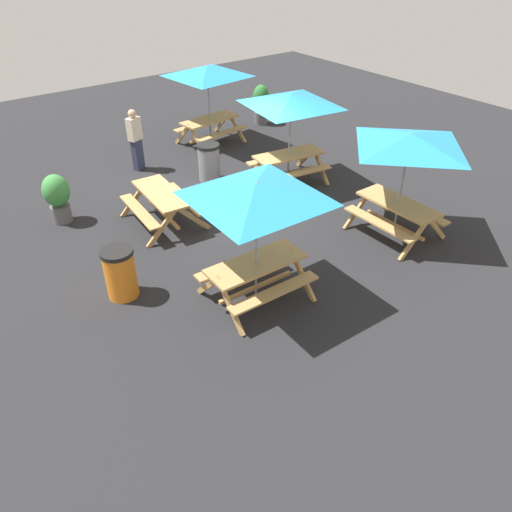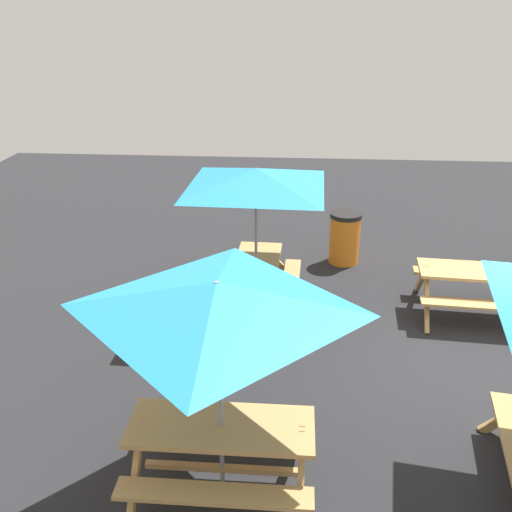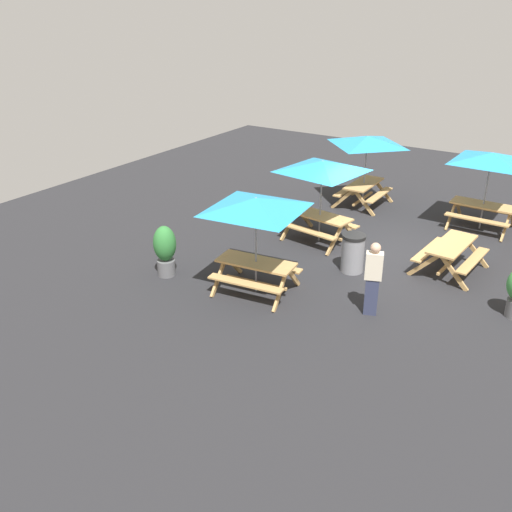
# 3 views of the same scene
# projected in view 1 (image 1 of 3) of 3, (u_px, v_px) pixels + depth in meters

# --- Properties ---
(ground_plane) EXTENTS (24.00, 24.00, 0.00)m
(ground_plane) POSITION_uv_depth(u_px,v_px,m) (240.00, 200.00, 12.34)
(ground_plane) COLOR #232326
(ground_plane) RESTS_ON ground
(picnic_table_0) EXTENTS (2.83, 2.83, 2.34)m
(picnic_table_0) POSITION_uv_depth(u_px,v_px,m) (256.00, 200.00, 8.06)
(picnic_table_0) COLOR tan
(picnic_table_0) RESTS_ON ground
(picnic_table_1) EXTENTS (2.81, 2.81, 2.34)m
(picnic_table_1) POSITION_uv_depth(u_px,v_px,m) (207.00, 77.00, 14.37)
(picnic_table_1) COLOR tan
(picnic_table_1) RESTS_ON ground
(picnic_table_2) EXTENTS (1.90, 1.65, 0.81)m
(picnic_table_2) POSITION_uv_depth(u_px,v_px,m) (162.00, 200.00, 11.11)
(picnic_table_2) COLOR tan
(picnic_table_2) RESTS_ON ground
(picnic_table_3) EXTENTS (2.00, 2.00, 2.34)m
(picnic_table_3) POSITION_uv_depth(u_px,v_px,m) (408.00, 148.00, 9.90)
(picnic_table_3) COLOR tan
(picnic_table_3) RESTS_ON ground
(picnic_table_4) EXTENTS (2.80, 2.80, 2.34)m
(picnic_table_4) POSITION_uv_depth(u_px,v_px,m) (291.00, 106.00, 12.11)
(picnic_table_4) COLOR tan
(picnic_table_4) RESTS_ON ground
(trash_bin_gray) EXTENTS (0.59, 0.59, 0.98)m
(trash_bin_gray) POSITION_uv_depth(u_px,v_px,m) (209.00, 162.00, 13.03)
(trash_bin_gray) COLOR gray
(trash_bin_gray) RESTS_ON ground
(trash_bin_orange) EXTENTS (0.59, 0.59, 0.98)m
(trash_bin_orange) POSITION_uv_depth(u_px,v_px,m) (120.00, 273.00, 8.95)
(trash_bin_orange) COLOR orange
(trash_bin_orange) RESTS_ON ground
(potted_plant_0) EXTENTS (0.56, 0.56, 1.29)m
(potted_plant_0) POSITION_uv_depth(u_px,v_px,m) (261.00, 103.00, 16.57)
(potted_plant_0) COLOR #59595B
(potted_plant_0) RESTS_ON ground
(potted_plant_1) EXTENTS (0.59, 0.59, 1.15)m
(potted_plant_1) POSITION_uv_depth(u_px,v_px,m) (57.00, 196.00, 11.11)
(potted_plant_1) COLOR #59595B
(potted_plant_1) RESTS_ON ground
(person_standing) EXTENTS (0.33, 0.42, 1.67)m
(person_standing) POSITION_uv_depth(u_px,v_px,m) (135.00, 138.00, 13.36)
(person_standing) COLOR #2D334C
(person_standing) RESTS_ON ground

